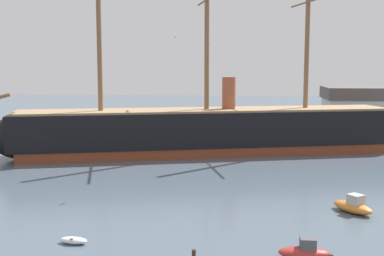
# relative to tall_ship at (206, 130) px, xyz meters

# --- Properties ---
(tall_ship) EXTENTS (66.76, 24.90, 32.91)m
(tall_ship) POSITION_rel_tall_ship_xyz_m (0.00, 0.00, 0.00)
(tall_ship) COLOR brown
(tall_ship) RESTS_ON ground
(dinghy_foreground_left) EXTENTS (2.27, 1.20, 0.51)m
(dinghy_foreground_left) POSITION_rel_tall_ship_xyz_m (-6.58, -39.60, -3.33)
(dinghy_foreground_left) COLOR silver
(dinghy_foreground_left) RESTS_ON ground
(motorboat_foreground_right) EXTENTS (3.56, 1.50, 1.49)m
(motorboat_foreground_right) POSITION_rel_tall_ship_xyz_m (10.34, -40.62, -3.06)
(motorboat_foreground_right) COLOR #B22D28
(motorboat_foreground_right) RESTS_ON ground
(motorboat_mid_right) EXTENTS (3.95, 4.29, 1.74)m
(motorboat_mid_right) POSITION_rel_tall_ship_xyz_m (15.91, -28.97, -2.98)
(motorboat_mid_right) COLOR orange
(motorboat_mid_right) RESTS_ON ground
(dinghy_far_left) EXTENTS (1.45, 2.46, 0.55)m
(dinghy_far_left) POSITION_rel_tall_ship_xyz_m (-26.11, 5.26, -3.31)
(dinghy_far_left) COLOR gold
(dinghy_far_left) RESTS_ON ground
(seagull_in_flight) EXTENTS (0.41, 1.12, 0.13)m
(seagull_in_flight) POSITION_rel_tall_ship_xyz_m (-1.82, -18.76, 12.84)
(seagull_in_flight) COLOR silver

